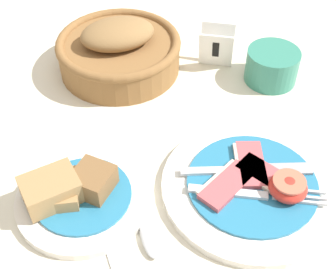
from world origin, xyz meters
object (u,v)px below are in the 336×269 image
object	(u,v)px
bread_plate	(77,195)
number_card	(216,47)
teaspoon_by_saucer	(154,254)
bread_basket	(119,50)
sugar_cup	(272,65)
breakfast_plate	(254,185)

from	to	relation	value
bread_plate	number_card	distance (m)	0.38
number_card	teaspoon_by_saucer	world-z (taller)	number_card
bread_basket	teaspoon_by_saucer	bearing A→B (deg)	-80.15
bread_basket	bread_plate	bearing A→B (deg)	-97.12
bread_plate	bread_basket	world-z (taller)	bread_basket
sugar_cup	number_card	xyz separation A→B (m)	(-0.09, 0.05, 0.01)
teaspoon_by_saucer	number_card	bearing A→B (deg)	-26.20
sugar_cup	teaspoon_by_saucer	xyz separation A→B (m)	(-0.20, -0.35, -0.03)
breakfast_plate	number_card	size ratio (longest dim) A/B	3.42
breakfast_plate	number_card	bearing A→B (deg)	95.81
sugar_cup	teaspoon_by_saucer	size ratio (longest dim) A/B	0.47
bread_plate	teaspoon_by_saucer	xyz separation A→B (m)	(0.11, -0.08, -0.01)
breakfast_plate	bread_basket	world-z (taller)	bread_basket
bread_basket	number_card	size ratio (longest dim) A/B	2.99
sugar_cup	bread_basket	world-z (taller)	bread_basket
sugar_cup	bread_basket	distance (m)	0.27
bread_plate	number_card	world-z (taller)	number_card
breakfast_plate	bread_basket	xyz separation A→B (m)	(-0.20, 0.28, 0.03)
bread_plate	teaspoon_by_saucer	bearing A→B (deg)	-38.05
sugar_cup	teaspoon_by_saucer	bearing A→B (deg)	-119.58
breakfast_plate	bread_plate	xyz separation A→B (m)	(-0.24, -0.02, 0.01)
sugar_cup	bread_basket	bearing A→B (deg)	172.65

